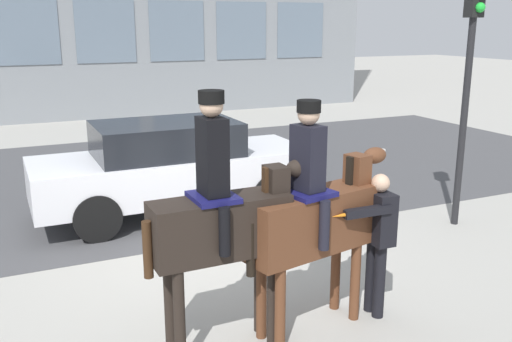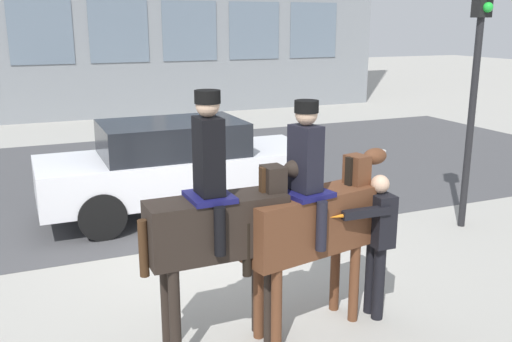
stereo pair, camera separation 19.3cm
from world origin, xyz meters
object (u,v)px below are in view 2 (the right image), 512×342
at_px(mounted_horse_lead, 220,220).
at_px(mounted_horse_companion, 312,216).
at_px(street_car_near_lane, 178,165).
at_px(traffic_light, 478,59).
at_px(pedestrian_bystander, 376,235).

height_order(mounted_horse_lead, mounted_horse_companion, mounted_horse_lead).
bearing_deg(mounted_horse_companion, mounted_horse_lead, 167.67).
xyz_separation_m(street_car_near_lane, traffic_light, (4.05, -2.48, 1.84)).
distance_m(mounted_horse_companion, traffic_light, 4.47).
relative_size(mounted_horse_companion, pedestrian_bystander, 1.51).
xyz_separation_m(mounted_horse_lead, mounted_horse_companion, (1.00, -0.01, -0.10)).
bearing_deg(traffic_light, pedestrian_bystander, -147.83).
bearing_deg(traffic_light, street_car_near_lane, 148.51).
bearing_deg(street_car_near_lane, traffic_light, -31.49).
bearing_deg(mounted_horse_companion, street_car_near_lane, 81.25).
distance_m(mounted_horse_lead, mounted_horse_companion, 1.01).
relative_size(mounted_horse_companion, traffic_light, 0.62).
distance_m(pedestrian_bystander, street_car_near_lane, 4.51).
xyz_separation_m(mounted_horse_lead, street_car_near_lane, (0.77, 4.33, -0.53)).
bearing_deg(traffic_light, mounted_horse_lead, -158.99).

